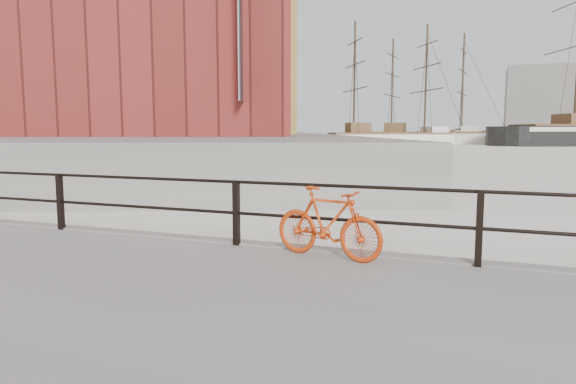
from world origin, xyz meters
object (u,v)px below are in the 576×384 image
Objects in this scene: workboat_far at (169,148)px; schooner_mid at (425,143)px; workboat_near at (118,157)px; schooner_left at (389,144)px; bicycle at (328,223)px.

schooner_mid is at bearing 44.35° from workboat_far.
workboat_near and workboat_far have the same top height.
workboat_far is at bearing -121.02° from schooner_mid.
schooner_mid is 9.21m from schooner_left.
workboat_far is at bearing 95.39° from workboat_near.
workboat_far is at bearing 139.26° from bicycle.
schooner_left is at bearing -114.62° from schooner_mid.
schooner_left is 35.47m from workboat_far.
schooner_mid is 44.60m from workboat_far.
workboat_near is (-17.58, -55.80, 0.00)m from schooner_mid.
workboat_near is at bearing -137.22° from schooner_left.
workboat_far is (-33.93, 46.19, -0.85)m from bicycle.
workboat_near reaches higher than bicycle.
bicycle is 0.17× the size of workboat_far.
schooner_mid is 2.17× the size of workboat_near.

